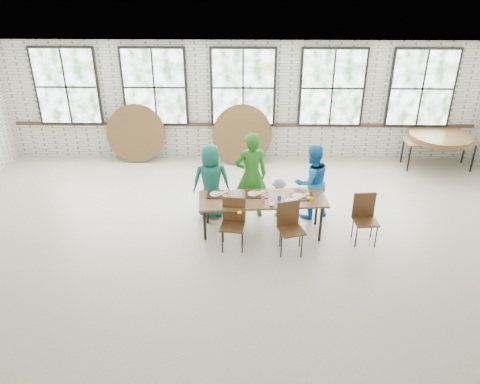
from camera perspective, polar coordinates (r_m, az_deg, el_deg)
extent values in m
plane|color=#C1B299|center=(8.55, -0.05, -7.50)|extent=(12.00, 12.00, 0.00)
plane|color=white|center=(7.27, -0.06, 12.30)|extent=(12.00, 12.00, 0.00)
plane|color=silver|center=(12.01, 0.38, 10.97)|extent=(12.00, 0.00, 12.00)
cube|color=#422819|center=(12.16, 0.37, 8.22)|extent=(11.80, 0.05, 0.08)
cube|color=black|center=(12.69, -20.38, 11.96)|extent=(1.62, 0.05, 1.97)
cube|color=white|center=(12.65, -20.43, 11.91)|extent=(1.50, 0.01, 1.85)
cube|color=black|center=(12.08, -10.37, 12.48)|extent=(1.62, 0.05, 1.97)
cube|color=white|center=(12.04, -10.40, 12.44)|extent=(1.50, 0.01, 1.85)
cube|color=black|center=(11.85, 0.38, 12.63)|extent=(1.62, 0.05, 1.97)
cube|color=white|center=(11.81, 0.38, 12.58)|extent=(1.50, 0.01, 1.85)
cube|color=black|center=(12.02, 11.17, 12.35)|extent=(1.62, 0.05, 1.97)
cube|color=white|center=(11.99, 11.20, 12.30)|extent=(1.50, 0.01, 1.85)
cube|color=black|center=(12.59, 21.29, 11.69)|extent=(1.62, 0.05, 1.97)
cube|color=white|center=(12.56, 21.34, 11.65)|extent=(1.50, 0.01, 1.85)
cube|color=brown|center=(8.82, 2.77, -0.88)|extent=(2.46, 1.01, 0.04)
cylinder|color=black|center=(8.78, -4.32, -3.87)|extent=(0.05, 0.05, 0.70)
cylinder|color=black|center=(9.29, -4.00, -1.95)|extent=(0.05, 0.05, 0.70)
cylinder|color=black|center=(8.84, 9.79, -3.96)|extent=(0.05, 0.05, 0.70)
cylinder|color=black|center=(9.36, 9.30, -2.05)|extent=(0.05, 0.05, 0.70)
cube|color=#4C2F19|center=(8.47, -0.93, -4.24)|extent=(0.46, 0.45, 0.03)
cube|color=#4C2F19|center=(8.51, -0.75, -2.15)|extent=(0.42, 0.08, 0.50)
cylinder|color=black|center=(8.46, -2.18, -6.16)|extent=(0.02, 0.02, 0.44)
cylinder|color=black|center=(8.74, -2.07, -4.93)|extent=(0.02, 0.02, 0.44)
cylinder|color=black|center=(8.45, 0.27, -6.19)|extent=(0.02, 0.02, 0.44)
cylinder|color=black|center=(8.73, 0.30, -4.96)|extent=(0.02, 0.02, 0.44)
cube|color=#4C2F19|center=(8.40, 6.28, -4.72)|extent=(0.52, 0.51, 0.03)
cube|color=#4C2F19|center=(8.42, 5.88, -2.62)|extent=(0.41, 0.15, 0.50)
cylinder|color=black|center=(8.37, 5.06, -6.67)|extent=(0.02, 0.02, 0.44)
cylinder|color=black|center=(8.65, 4.92, -5.41)|extent=(0.02, 0.02, 0.44)
cylinder|color=black|center=(8.40, 7.52, -6.66)|extent=(0.02, 0.02, 0.44)
cylinder|color=black|center=(8.69, 7.30, -5.41)|extent=(0.02, 0.02, 0.44)
cube|color=#4C2F19|center=(8.93, 15.06, -3.51)|extent=(0.46, 0.44, 0.03)
cube|color=#4C2F19|center=(8.96, 14.88, -1.51)|extent=(0.42, 0.07, 0.50)
cylinder|color=black|center=(8.86, 13.98, -5.35)|extent=(0.02, 0.02, 0.44)
cylinder|color=black|center=(9.14, 13.56, -4.21)|extent=(0.02, 0.02, 0.44)
cylinder|color=black|center=(8.95, 16.24, -5.32)|extent=(0.02, 0.02, 0.44)
cylinder|color=black|center=(9.23, 15.75, -4.19)|extent=(0.02, 0.02, 0.44)
imported|color=#1C6D5F|center=(9.40, -3.52, 1.32)|extent=(0.80, 0.57, 1.54)
imported|color=#256E1D|center=(9.31, 1.38, 2.02)|extent=(0.73, 0.56, 1.81)
imported|color=#152243|center=(9.56, 4.74, -0.68)|extent=(0.60, 0.47, 0.82)
imported|color=blue|center=(9.45, 8.72, 1.24)|extent=(0.93, 0.84, 1.55)
cube|color=brown|center=(12.62, 23.19, 5.82)|extent=(1.84, 0.86, 0.04)
cylinder|color=black|center=(12.24, 19.92, 3.89)|extent=(0.04, 0.04, 0.70)
cylinder|color=black|center=(12.72, 19.21, 4.89)|extent=(0.04, 0.04, 0.70)
cylinder|color=black|center=(12.83, 26.54, 3.65)|extent=(0.04, 0.04, 0.70)
cylinder|color=black|center=(13.29, 25.63, 4.62)|extent=(0.04, 0.04, 0.70)
cube|color=black|center=(8.92, -2.60, -0.32)|extent=(0.44, 0.33, 0.02)
cube|color=black|center=(8.93, 2.04, -0.28)|extent=(0.44, 0.33, 0.02)
cube|color=black|center=(8.92, 7.48, -0.56)|extent=(0.44, 0.33, 0.02)
cylinder|color=black|center=(8.60, 0.33, -1.11)|extent=(0.09, 0.09, 0.09)
cube|color=red|center=(8.67, 2.86, -0.85)|extent=(0.06, 0.06, 0.11)
cylinder|color=#1643A6|center=(8.75, 4.81, -0.68)|extent=(0.07, 0.07, 0.10)
cylinder|color=orange|center=(8.72, 8.71, -1.00)|extent=(0.07, 0.07, 0.11)
cylinder|color=white|center=(8.59, 6.09, -1.30)|extent=(0.17, 0.17, 0.10)
ellipsoid|color=white|center=(8.63, -0.67, -1.18)|extent=(0.11, 0.11, 0.05)
ellipsoid|color=white|center=(8.56, 3.88, -1.51)|extent=(0.11, 0.11, 0.05)
ellipsoid|color=white|center=(8.79, 6.78, -0.84)|extent=(0.11, 0.11, 0.05)
cylinder|color=brown|center=(12.61, 23.23, 5.99)|extent=(1.50, 1.50, 0.04)
cylinder|color=brown|center=(12.59, 23.26, 6.18)|extent=(1.50, 1.50, 0.04)
cylinder|color=brown|center=(12.58, 23.30, 6.37)|extent=(1.50, 1.50, 0.04)
cylinder|color=brown|center=(12.31, -12.59, 6.97)|extent=(1.50, 0.40, 1.47)
cylinder|color=brown|center=(11.97, 0.28, 7.06)|extent=(1.50, 0.35, 1.48)
cylinder|color=brown|center=(11.87, 0.19, 6.89)|extent=(1.50, 0.41, 1.47)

